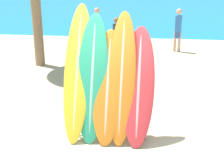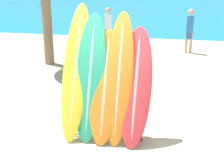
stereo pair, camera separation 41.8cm
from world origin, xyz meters
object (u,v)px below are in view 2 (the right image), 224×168
(person_mid_beach, at_px, (108,27))
(person_near_water, at_px, (126,36))
(surfboard_slot_3, at_px, (119,78))
(surfboard_slot_4, at_px, (136,87))
(surfboard_slot_2, at_px, (105,87))
(person_far_left, at_px, (190,29))
(person_far_right, at_px, (84,50))
(surfboard_rack, at_px, (104,117))
(surfboard_slot_1, at_px, (90,77))
(surfboard_slot_0, at_px, (76,72))

(person_mid_beach, bearing_deg, person_near_water, 133.60)
(surfboard_slot_3, xyz_separation_m, surfboard_slot_4, (0.32, -0.03, -0.13))
(surfboard_slot_4, bearing_deg, surfboard_slot_2, -177.75)
(person_far_left, bearing_deg, surfboard_slot_4, -90.75)
(surfboard_slot_4, relative_size, person_near_water, 1.38)
(surfboard_slot_4, bearing_deg, person_far_left, 80.69)
(person_near_water, xyz_separation_m, person_mid_beach, (-0.96, 1.45, 0.10))
(surfboard_slot_2, bearing_deg, person_far_right, 112.97)
(surfboard_rack, distance_m, surfboard_slot_1, 0.78)
(surfboard_slot_0, height_order, person_near_water, surfboard_slot_0)
(person_mid_beach, bearing_deg, person_far_right, 102.08)
(surfboard_slot_4, bearing_deg, surfboard_slot_3, 174.70)
(surfboard_slot_3, bearing_deg, person_far_right, 117.02)
(surfboard_slot_3, relative_size, person_mid_beach, 1.39)
(person_near_water, relative_size, person_far_left, 0.89)
(person_far_left, bearing_deg, surfboard_slot_3, -93.23)
(surfboard_slot_3, distance_m, person_far_right, 3.58)
(surfboard_slot_2, bearing_deg, surfboard_slot_0, 169.96)
(person_far_left, bearing_deg, person_mid_beach, -172.27)
(person_mid_beach, xyz_separation_m, person_far_left, (3.25, -0.05, 0.01))
(surfboard_rack, xyz_separation_m, surfboard_slot_2, (0.02, 0.07, 0.58))
(surfboard_slot_3, bearing_deg, surfboard_slot_4, -5.30)
(person_far_left, distance_m, person_far_right, 5.04)
(surfboard_rack, height_order, person_near_water, person_near_water)
(surfboard_slot_4, height_order, person_near_water, surfboard_slot_4)
(person_mid_beach, distance_m, person_far_left, 3.25)
(surfboard_rack, relative_size, person_far_right, 0.92)
(surfboard_rack, distance_m, surfboard_slot_4, 0.85)
(surfboard_rack, bearing_deg, person_mid_beach, 101.49)
(surfboard_slot_2, xyz_separation_m, person_far_right, (-1.37, 3.23, -0.12))
(surfboard_slot_2, distance_m, surfboard_slot_3, 0.31)
(surfboard_slot_0, xyz_separation_m, person_mid_beach, (-0.92, 7.13, -0.31))
(surfboard_rack, relative_size, surfboard_slot_3, 0.64)
(surfboard_slot_0, bearing_deg, person_near_water, 89.55)
(person_mid_beach, relative_size, person_far_right, 1.04)
(surfboard_slot_1, height_order, person_far_right, surfboard_slot_1)
(person_near_water, xyz_separation_m, person_far_right, (-0.82, -2.56, 0.06))
(surfboard_slot_0, bearing_deg, person_far_right, 103.98)
(surfboard_slot_4, bearing_deg, surfboard_slot_1, 178.20)
(surfboard_rack, height_order, person_far_left, person_far_left)
(surfboard_rack, height_order, surfboard_slot_3, surfboard_slot_3)
(person_far_left, bearing_deg, surfboard_slot_2, -95.06)
(surfboard_slot_2, height_order, person_far_left, surfboard_slot_2)
(surfboard_slot_2, distance_m, surfboard_slot_4, 0.57)
(surfboard_slot_1, bearing_deg, surfboard_slot_2, -9.47)
(surfboard_slot_0, bearing_deg, surfboard_rack, -17.36)
(person_mid_beach, bearing_deg, surfboard_slot_3, 113.85)
(surfboard_slot_0, distance_m, person_far_right, 3.24)
(surfboard_slot_2, xyz_separation_m, person_far_left, (1.74, 7.19, -0.08))
(surfboard_rack, relative_size, surfboard_slot_2, 0.74)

